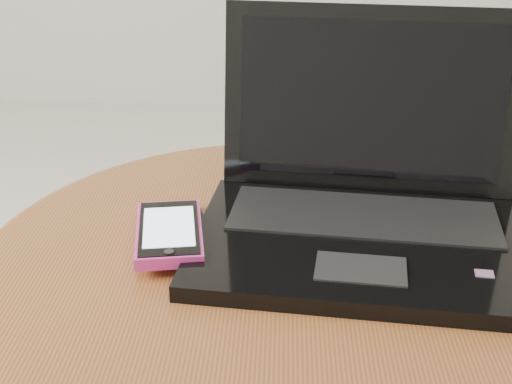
{
  "coord_description": "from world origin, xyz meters",
  "views": [
    {
      "loc": [
        0.01,
        -0.66,
        0.89
      ],
      "look_at": [
        -0.02,
        0.01,
        0.57
      ],
      "focal_mm": 50.72,
      "sensor_mm": 36.0,
      "label": 1
    }
  ],
  "objects": [
    {
      "name": "table",
      "position": [
        0.01,
        -0.01,
        0.4
      ],
      "size": [
        0.65,
        0.65,
        0.51
      ],
      "color": "#542110",
      "rests_on": "ground"
    },
    {
      "name": "laptop",
      "position": [
        0.1,
        0.04,
        0.56
      ],
      "size": [
        0.37,
        0.31,
        0.23
      ],
      "color": "black",
      "rests_on": "table"
    },
    {
      "name": "phone_black",
      "position": [
        -0.1,
        0.03,
        0.52
      ],
      "size": [
        0.09,
        0.13,
        0.01
      ],
      "color": "black",
      "rests_on": "table"
    },
    {
      "name": "phone_pink",
      "position": [
        -0.11,
        -0.0,
        0.53
      ],
      "size": [
        0.09,
        0.14,
        0.02
      ],
      "color": "#D5308D",
      "rests_on": "phone_black"
    }
  ]
}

